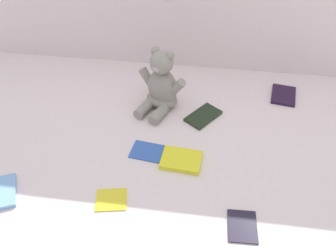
% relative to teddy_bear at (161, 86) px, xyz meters
% --- Properties ---
extents(ground_plane, '(3.20, 3.20, 0.00)m').
position_rel_teddy_bear_xyz_m(ground_plane, '(0.08, -0.13, -0.09)').
color(ground_plane, silver).
extents(teddy_bear, '(0.19, 0.20, 0.24)m').
position_rel_teddy_bear_xyz_m(teddy_bear, '(0.00, 0.00, 0.00)').
color(teddy_bear, gray).
rests_on(teddy_bear, ground_plane).
extents(book_case_0, '(0.11, 0.14, 0.01)m').
position_rel_teddy_bear_xyz_m(book_case_0, '(0.47, 0.12, -0.08)').
color(book_case_0, '#25142E').
rests_on(book_case_0, ground_plane).
extents(book_case_2, '(0.11, 0.14, 0.01)m').
position_rel_teddy_bear_xyz_m(book_case_2, '(-0.40, -0.48, -0.08)').
color(book_case_2, '#75A3D9').
rests_on(book_case_2, ground_plane).
extents(book_case_3, '(0.08, 0.11, 0.01)m').
position_rel_teddy_bear_xyz_m(book_case_3, '(0.30, -0.50, -0.08)').
color(book_case_3, black).
rests_on(book_case_3, ground_plane).
extents(book_case_4, '(0.14, 0.15, 0.01)m').
position_rel_teddy_bear_xyz_m(book_case_4, '(0.16, -0.05, -0.08)').
color(book_case_4, black).
rests_on(book_case_4, ground_plane).
extents(book_case_5, '(0.12, 0.10, 0.01)m').
position_rel_teddy_bear_xyz_m(book_case_5, '(-0.01, -0.26, -0.08)').
color(book_case_5, '#3157AB').
rests_on(book_case_5, ground_plane).
extents(book_case_6, '(0.14, 0.10, 0.02)m').
position_rel_teddy_bear_xyz_m(book_case_6, '(0.11, -0.28, -0.08)').
color(book_case_6, yellow).
rests_on(book_case_6, ground_plane).
extents(book_case_7, '(0.10, 0.09, 0.01)m').
position_rel_teddy_bear_xyz_m(book_case_7, '(-0.08, -0.46, -0.08)').
color(book_case_7, yellow).
rests_on(book_case_7, ground_plane).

